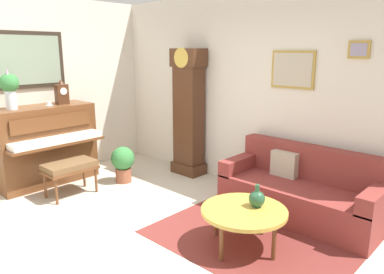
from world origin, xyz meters
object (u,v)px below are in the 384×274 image
Objects in this scene: coffee_table at (244,212)px; teacup at (49,104)px; grandfather_clock at (188,116)px; piano at (45,144)px; green_jug at (257,199)px; piano_bench at (70,167)px; mantel_clock at (62,93)px; potted_plant at (123,162)px; flower_vase at (10,87)px; couch at (301,191)px.

teacup is at bearing -173.34° from coffee_table.
piano is at bearing -125.75° from grandfather_clock.
teacup is at bearing -171.10° from green_jug.
mantel_clock reaches higher than piano_bench.
potted_plant reaches higher than coffee_table.
mantel_clock is 0.77m from flower_vase.
piano reaches higher than piano_bench.
green_jug is at bearing -91.26° from couch.
teacup is at bearing -139.43° from potted_plant.
piano is 6.00× the size of green_jug.
teacup is (0.03, -0.24, -0.15)m from mantel_clock.
couch is 5.00× the size of mantel_clock.
mantel_clock is (-3.33, -0.15, 0.96)m from coffee_table.
piano is 0.76× the size of couch.
green_jug reaches higher than potted_plant.
piano_bench is 1.26m from mantel_clock.
mantel_clock reaches higher than couch.
mantel_clock is at bearing -151.27° from potted_plant.
teacup is (-0.72, 0.12, 0.80)m from piano_bench.
piano reaches higher than couch.
potted_plant is at bearing -163.02° from couch.
teacup is at bearing 71.29° from piano.
teacup is 3.47m from green_jug.
grandfather_clock is at bearing 174.13° from couch.
flower_vase is at bearing -120.19° from grandfather_clock.
piano is 2.24m from grandfather_clock.
flower_vase is (-0.75, -0.40, 1.09)m from piano_bench.
teacup reaches higher than coffee_table.
flower_vase is at bearing -90.04° from mantel_clock.
piano is 3.79× the size of mantel_clock.
coffee_table is (3.33, 0.48, -0.21)m from piano.
grandfather_clock is at bearing 59.81° from flower_vase.
mantel_clock is (-1.29, -1.46, 0.39)m from grandfather_clock.
couch is (2.12, -0.22, -0.65)m from grandfather_clock.
piano is at bearing -108.71° from teacup.
grandfather_clock is at bearing 48.61° from mantel_clock.
couch is (3.41, 1.58, -0.29)m from piano.
flower_vase is at bearing -164.80° from coffee_table.
coffee_table is (2.58, 0.51, -0.01)m from piano_bench.
green_jug is at bearing 67.99° from coffee_table.
piano is at bearing 178.11° from piano_bench.
teacup reaches higher than piano_bench.
flower_vase is 5.00× the size of teacup.
green_jug is at bearing 17.15° from flower_vase.
piano reaches higher than coffee_table.
potted_plant is (0.10, 0.82, -0.08)m from piano_bench.
coffee_table is 2.32× the size of mantel_clock.
couch is at bearing 24.84° from piano.
coffee_table is 0.19m from green_jug.
grandfather_clock is at bearing 54.25° from piano.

